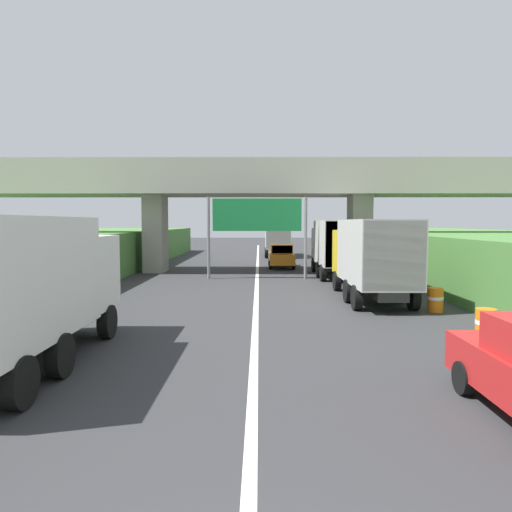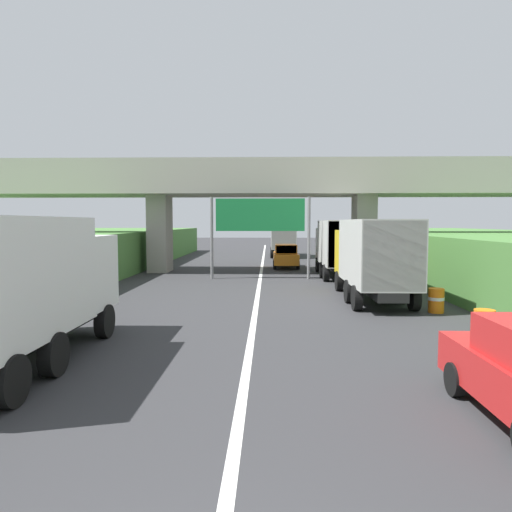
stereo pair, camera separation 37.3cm
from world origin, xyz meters
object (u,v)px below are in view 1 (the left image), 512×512
at_px(overhead_highway_sign, 257,219).
at_px(construction_barrel_1, 486,324).
at_px(construction_barrel_2, 435,300).
at_px(construction_barrel_3, 400,285).
at_px(truck_white, 22,284).
at_px(truck_yellow, 371,255).
at_px(car_orange, 281,256).
at_px(truck_silver, 336,245).
at_px(speed_limit_sign, 24,280).
at_px(truck_green, 277,237).

distance_m(overhead_highway_sign, construction_barrel_1, 16.04).
bearing_deg(construction_barrel_2, construction_barrel_3, 90.49).
height_order(truck_white, truck_yellow, same).
height_order(car_orange, construction_barrel_3, car_orange).
height_order(truck_yellow, truck_silver, same).
xyz_separation_m(construction_barrel_2, construction_barrel_3, (-0.04, 4.21, 0.00)).
bearing_deg(overhead_highway_sign, construction_barrel_3, -41.79).
relative_size(overhead_highway_sign, construction_barrel_2, 6.53).
bearing_deg(car_orange, truck_silver, -61.65).
relative_size(speed_limit_sign, truck_yellow, 0.31).
height_order(overhead_highway_sign, construction_barrel_3, overhead_highway_sign).
distance_m(car_orange, construction_barrel_2, 17.65).
relative_size(speed_limit_sign, construction_barrel_2, 2.48).
bearing_deg(truck_silver, truck_white, -118.89).
distance_m(speed_limit_sign, construction_barrel_3, 15.54).
xyz_separation_m(truck_green, truck_silver, (2.92, -17.12, 0.00)).
bearing_deg(construction_barrel_3, overhead_highway_sign, 138.21).
xyz_separation_m(car_orange, construction_barrel_3, (4.88, -12.74, -0.40)).
bearing_deg(construction_barrel_1, overhead_highway_sign, 114.37).
relative_size(car_orange, construction_barrel_1, 4.56).
distance_m(car_orange, construction_barrel_1, 21.68).
bearing_deg(construction_barrel_2, truck_silver, 99.36).
bearing_deg(truck_yellow, overhead_highway_sign, 122.99).
height_order(speed_limit_sign, construction_barrel_3, speed_limit_sign).
relative_size(overhead_highway_sign, car_orange, 1.43).
bearing_deg(truck_white, construction_barrel_1, 12.67).
bearing_deg(truck_silver, speed_limit_sign, -131.73).
height_order(truck_green, truck_white, same).
height_order(truck_green, construction_barrel_1, truck_green).
distance_m(speed_limit_sign, truck_green, 32.18).
height_order(car_orange, construction_barrel_1, car_orange).
bearing_deg(speed_limit_sign, construction_barrel_2, 9.65).
bearing_deg(truck_white, car_orange, 73.70).
relative_size(construction_barrel_1, construction_barrel_2, 1.00).
xyz_separation_m(speed_limit_sign, car_orange, (9.16, 19.34, -0.62)).
bearing_deg(speed_limit_sign, overhead_highway_sign, 59.44).
xyz_separation_m(speed_limit_sign, truck_white, (2.21, -4.44, 0.46)).
distance_m(speed_limit_sign, truck_silver, 18.35).
height_order(truck_silver, car_orange, truck_silver).
height_order(speed_limit_sign, car_orange, speed_limit_sign).
bearing_deg(construction_barrel_2, speed_limit_sign, -170.35).
distance_m(speed_limit_sign, truck_white, 4.98).
xyz_separation_m(truck_yellow, construction_barrel_2, (1.78, -2.60, -1.47)).
distance_m(truck_green, car_orange, 11.52).
xyz_separation_m(truck_white, construction_barrel_1, (11.69, 2.63, -1.47)).
bearing_deg(construction_barrel_2, truck_yellow, 124.41).
relative_size(speed_limit_sign, truck_green, 0.31).
xyz_separation_m(speed_limit_sign, construction_barrel_2, (14.07, 2.39, -1.02)).
bearing_deg(speed_limit_sign, construction_barrel_3, 25.18).
height_order(truck_white, construction_barrel_2, truck_white).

